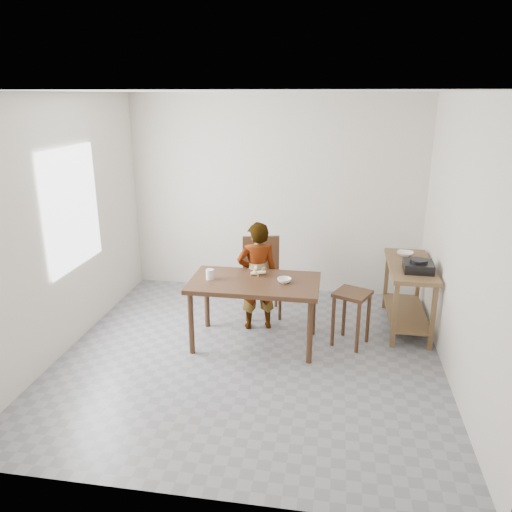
% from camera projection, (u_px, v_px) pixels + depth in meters
% --- Properties ---
extents(floor, '(4.00, 4.00, 0.04)m').
position_uv_depth(floor, '(250.00, 358.00, 5.35)').
color(floor, slate).
rests_on(floor, ground).
extents(ceiling, '(4.00, 4.00, 0.04)m').
position_uv_depth(ceiling, '(249.00, 89.00, 4.50)').
color(ceiling, white).
rests_on(ceiling, wall_back).
extents(wall_back, '(4.00, 0.04, 2.70)m').
position_uv_depth(wall_back, '(275.00, 195.00, 6.82)').
color(wall_back, beige).
rests_on(wall_back, ground).
extents(wall_front, '(4.00, 0.04, 2.70)m').
position_uv_depth(wall_front, '(192.00, 323.00, 3.03)').
color(wall_front, beige).
rests_on(wall_front, ground).
extents(wall_left, '(0.04, 4.00, 2.70)m').
position_uv_depth(wall_left, '(60.00, 226.00, 5.23)').
color(wall_left, beige).
rests_on(wall_left, ground).
extents(wall_right, '(0.04, 4.00, 2.70)m').
position_uv_depth(wall_right, '(464.00, 244.00, 4.62)').
color(wall_right, beige).
rests_on(wall_right, ground).
extents(window_pane, '(0.02, 1.10, 1.30)m').
position_uv_depth(window_pane, '(73.00, 208.00, 5.37)').
color(window_pane, white).
rests_on(window_pane, wall_left).
extents(dining_table, '(1.40, 0.80, 0.75)m').
position_uv_depth(dining_table, '(255.00, 312.00, 5.51)').
color(dining_table, '#3F2616').
rests_on(dining_table, floor).
extents(prep_counter, '(0.50, 1.20, 0.80)m').
position_uv_depth(prep_counter, '(407.00, 296.00, 5.90)').
color(prep_counter, brown).
rests_on(prep_counter, floor).
extents(child, '(0.55, 0.44, 1.30)m').
position_uv_depth(child, '(257.00, 276.00, 5.81)').
color(child, silver).
rests_on(child, floor).
extents(dining_chair, '(0.57, 0.57, 0.97)m').
position_uv_depth(dining_chair, '(262.00, 278.00, 6.23)').
color(dining_chair, '#3F2616').
rests_on(dining_chair, floor).
extents(stool, '(0.47, 0.47, 0.62)m').
position_uv_depth(stool, '(351.00, 318.00, 5.52)').
color(stool, '#3F2616').
rests_on(stool, floor).
extents(glass_tumbler, '(0.10, 0.10, 0.11)m').
position_uv_depth(glass_tumbler, '(210.00, 274.00, 5.42)').
color(glass_tumbler, silver).
rests_on(glass_tumbler, dining_table).
extents(small_bowl, '(0.20, 0.20, 0.05)m').
position_uv_depth(small_bowl, '(284.00, 280.00, 5.34)').
color(small_bowl, white).
rests_on(small_bowl, dining_table).
extents(banana, '(0.22, 0.18, 0.07)m').
position_uv_depth(banana, '(258.00, 272.00, 5.55)').
color(banana, gold).
rests_on(banana, dining_table).
extents(serving_bowl, '(0.25, 0.25, 0.05)m').
position_uv_depth(serving_bowl, '(405.00, 254.00, 6.06)').
color(serving_bowl, white).
rests_on(serving_bowl, prep_counter).
extents(gas_burner, '(0.32, 0.32, 0.11)m').
position_uv_depth(gas_burner, '(418.00, 267.00, 5.52)').
color(gas_burner, black).
rests_on(gas_burner, prep_counter).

